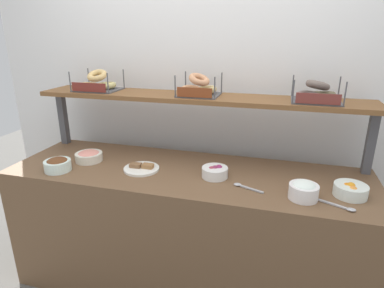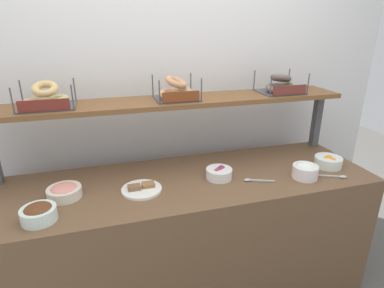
{
  "view_description": "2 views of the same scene",
  "coord_description": "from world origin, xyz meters",
  "px_view_note": "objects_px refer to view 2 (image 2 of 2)",
  "views": [
    {
      "loc": [
        0.53,
        -1.79,
        1.68
      ],
      "look_at": [
        0.02,
        0.04,
        1.02
      ],
      "focal_mm": 30.27,
      "sensor_mm": 36.0,
      "label": 1
    },
    {
      "loc": [
        -0.45,
        -1.63,
        1.72
      ],
      "look_at": [
        0.04,
        0.04,
        1.06
      ],
      "focal_mm": 29.54,
      "sensor_mm": 36.0,
      "label": 2
    }
  ],
  "objects_px": {
    "serving_spoon_by_edge": "(336,176)",
    "bagel_basket_sesame": "(176,91)",
    "bowl_cream_cheese": "(305,170)",
    "serving_plate_white": "(142,189)",
    "bagel_basket_plain": "(46,99)",
    "bowl_fruit_salad": "(328,162)",
    "serving_spoon_near_plate": "(254,180)",
    "bowl_chocolate_spread": "(39,213)",
    "bagel_basket_poppy": "(280,86)",
    "bowl_lox_spread": "(64,191)",
    "bowl_beet_salad": "(219,173)"
  },
  "relations": [
    {
      "from": "bowl_beet_salad",
      "to": "bagel_basket_sesame",
      "type": "bearing_deg",
      "value": 120.76
    },
    {
      "from": "serving_spoon_near_plate",
      "to": "bagel_basket_plain",
      "type": "distance_m",
      "value": 1.28
    },
    {
      "from": "bowl_chocolate_spread",
      "to": "serving_spoon_by_edge",
      "type": "bearing_deg",
      "value": -0.67
    },
    {
      "from": "bowl_lox_spread",
      "to": "serving_spoon_near_plate",
      "type": "distance_m",
      "value": 1.07
    },
    {
      "from": "bowl_fruit_salad",
      "to": "serving_spoon_near_plate",
      "type": "distance_m",
      "value": 0.56
    },
    {
      "from": "bowl_lox_spread",
      "to": "bagel_basket_sesame",
      "type": "height_order",
      "value": "bagel_basket_sesame"
    },
    {
      "from": "bowl_chocolate_spread",
      "to": "bowl_lox_spread",
      "type": "distance_m",
      "value": 0.22
    },
    {
      "from": "serving_spoon_by_edge",
      "to": "bagel_basket_plain",
      "type": "bearing_deg",
      "value": 162.91
    },
    {
      "from": "bagel_basket_sesame",
      "to": "bagel_basket_poppy",
      "type": "height_order",
      "value": "bagel_basket_sesame"
    },
    {
      "from": "serving_spoon_by_edge",
      "to": "bagel_basket_plain",
      "type": "relative_size",
      "value": 0.56
    },
    {
      "from": "serving_plate_white",
      "to": "bagel_basket_sesame",
      "type": "relative_size",
      "value": 0.81
    },
    {
      "from": "serving_plate_white",
      "to": "bagel_basket_poppy",
      "type": "xyz_separation_m",
      "value": [
        1.01,
        0.32,
        0.47
      ]
    },
    {
      "from": "bowl_chocolate_spread",
      "to": "serving_spoon_near_plate",
      "type": "height_order",
      "value": "bowl_chocolate_spread"
    },
    {
      "from": "bowl_chocolate_spread",
      "to": "bagel_basket_sesame",
      "type": "distance_m",
      "value": 1.02
    },
    {
      "from": "bowl_lox_spread",
      "to": "bagel_basket_plain",
      "type": "distance_m",
      "value": 0.53
    },
    {
      "from": "bowl_chocolate_spread",
      "to": "serving_plate_white",
      "type": "xyz_separation_m",
      "value": [
        0.5,
        0.15,
        -0.03
      ]
    },
    {
      "from": "bagel_basket_sesame",
      "to": "bowl_beet_salad",
      "type": "bearing_deg",
      "value": -59.24
    },
    {
      "from": "serving_spoon_by_edge",
      "to": "bagel_basket_plain",
      "type": "xyz_separation_m",
      "value": [
        -1.62,
        0.5,
        0.47
      ]
    },
    {
      "from": "bowl_fruit_salad",
      "to": "bagel_basket_plain",
      "type": "bearing_deg",
      "value": 168.24
    },
    {
      "from": "bowl_chocolate_spread",
      "to": "bagel_basket_plain",
      "type": "height_order",
      "value": "bagel_basket_plain"
    },
    {
      "from": "bowl_lox_spread",
      "to": "serving_spoon_by_edge",
      "type": "height_order",
      "value": "bowl_lox_spread"
    },
    {
      "from": "serving_spoon_by_edge",
      "to": "bagel_basket_sesame",
      "type": "relative_size",
      "value": 0.61
    },
    {
      "from": "bowl_chocolate_spread",
      "to": "serving_spoon_near_plate",
      "type": "relative_size",
      "value": 0.95
    },
    {
      "from": "bowl_fruit_salad",
      "to": "bagel_basket_sesame",
      "type": "distance_m",
      "value": 1.08
    },
    {
      "from": "bowl_chocolate_spread",
      "to": "bowl_beet_salad",
      "type": "height_order",
      "value": "bowl_chocolate_spread"
    },
    {
      "from": "bagel_basket_plain",
      "to": "bagel_basket_poppy",
      "type": "distance_m",
      "value": 1.47
    },
    {
      "from": "bowl_cream_cheese",
      "to": "serving_plate_white",
      "type": "relative_size",
      "value": 0.68
    },
    {
      "from": "bowl_chocolate_spread",
      "to": "bagel_basket_plain",
      "type": "relative_size",
      "value": 0.54
    },
    {
      "from": "bowl_beet_salad",
      "to": "serving_spoon_near_plate",
      "type": "bearing_deg",
      "value": -27.46
    },
    {
      "from": "bowl_fruit_salad",
      "to": "bagel_basket_sesame",
      "type": "relative_size",
      "value": 0.62
    },
    {
      "from": "serving_spoon_by_edge",
      "to": "bagel_basket_sesame",
      "type": "bearing_deg",
      "value": 150.14
    },
    {
      "from": "bowl_lox_spread",
      "to": "bowl_fruit_salad",
      "type": "height_order",
      "value": "bowl_fruit_salad"
    },
    {
      "from": "bowl_cream_cheese",
      "to": "bagel_basket_poppy",
      "type": "height_order",
      "value": "bagel_basket_poppy"
    },
    {
      "from": "bowl_cream_cheese",
      "to": "serving_spoon_by_edge",
      "type": "bearing_deg",
      "value": -15.77
    },
    {
      "from": "bowl_chocolate_spread",
      "to": "bagel_basket_poppy",
      "type": "xyz_separation_m",
      "value": [
        1.52,
        0.47,
        0.44
      ]
    },
    {
      "from": "bowl_lox_spread",
      "to": "bowl_beet_salad",
      "type": "bearing_deg",
      "value": -1.58
    },
    {
      "from": "bowl_cream_cheese",
      "to": "serving_spoon_by_edge",
      "type": "xyz_separation_m",
      "value": [
        0.19,
        -0.05,
        -0.04
      ]
    },
    {
      "from": "bowl_lox_spread",
      "to": "bagel_basket_plain",
      "type": "xyz_separation_m",
      "value": [
        -0.06,
        0.28,
        0.44
      ]
    },
    {
      "from": "bowl_chocolate_spread",
      "to": "bagel_basket_poppy",
      "type": "relative_size",
      "value": 0.57
    },
    {
      "from": "bowl_cream_cheese",
      "to": "bowl_beet_salad",
      "type": "relative_size",
      "value": 0.97
    },
    {
      "from": "bowl_fruit_salad",
      "to": "serving_spoon_near_plate",
      "type": "height_order",
      "value": "bowl_fruit_salad"
    },
    {
      "from": "bowl_chocolate_spread",
      "to": "bowl_fruit_salad",
      "type": "relative_size",
      "value": 0.94
    },
    {
      "from": "bowl_chocolate_spread",
      "to": "serving_spoon_near_plate",
      "type": "distance_m",
      "value": 1.16
    },
    {
      "from": "bowl_beet_salad",
      "to": "bowl_chocolate_spread",
      "type": "bearing_deg",
      "value": -169.96
    },
    {
      "from": "serving_spoon_near_plate",
      "to": "bowl_fruit_salad",
      "type": "bearing_deg",
      "value": 5.53
    },
    {
      "from": "bowl_fruit_salad",
      "to": "bagel_basket_poppy",
      "type": "bearing_deg",
      "value": 119.94
    },
    {
      "from": "serving_spoon_near_plate",
      "to": "bowl_beet_salad",
      "type": "bearing_deg",
      "value": 152.54
    },
    {
      "from": "bowl_fruit_salad",
      "to": "serving_spoon_near_plate",
      "type": "relative_size",
      "value": 1.0
    },
    {
      "from": "serving_spoon_near_plate",
      "to": "bagel_basket_plain",
      "type": "height_order",
      "value": "bagel_basket_plain"
    },
    {
      "from": "bowl_beet_salad",
      "to": "bagel_basket_poppy",
      "type": "bearing_deg",
      "value": 28.91
    }
  ]
}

